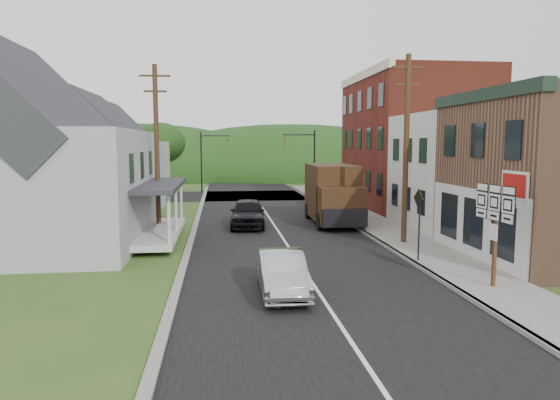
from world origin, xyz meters
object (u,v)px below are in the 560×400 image
object	(u,v)px
delivery_van	(333,194)
route_sign_cluster	(495,220)
dark_sedan	(248,213)
warning_sign	(419,215)
silver_sedan	(282,273)

from	to	relation	value
delivery_van	route_sign_cluster	distance (m)	14.32
route_sign_cluster	dark_sedan	bearing A→B (deg)	113.50
dark_sedan	route_sign_cluster	distance (m)	15.58
dark_sedan	delivery_van	distance (m)	5.31
dark_sedan	route_sign_cluster	world-z (taller)	route_sign_cluster
route_sign_cluster	warning_sign	xyz separation A→B (m)	(-1.01, 3.83, -0.37)
delivery_van	warning_sign	size ratio (longest dim) A/B	2.20
dark_sedan	route_sign_cluster	bearing A→B (deg)	-57.68
delivery_van	route_sign_cluster	xyz separation A→B (m)	(2.18, -14.14, 0.58)
silver_sedan	dark_sedan	world-z (taller)	dark_sedan
delivery_van	silver_sedan	bearing A→B (deg)	-108.19
dark_sedan	warning_sign	bearing A→B (deg)	-53.09
delivery_van	route_sign_cluster	size ratio (longest dim) A/B	1.86
route_sign_cluster	delivery_van	bearing A→B (deg)	93.85
warning_sign	route_sign_cluster	bearing A→B (deg)	-79.24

